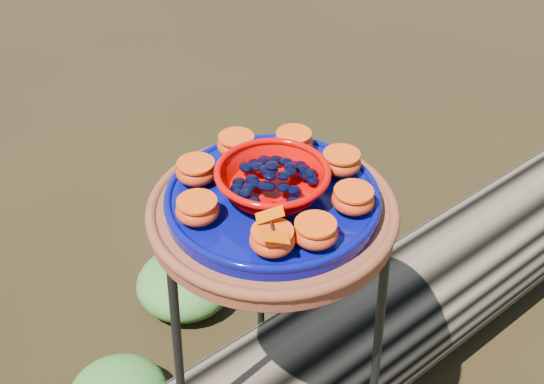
{
  "coord_description": "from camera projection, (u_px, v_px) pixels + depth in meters",
  "views": [
    {
      "loc": [
        -0.11,
        -0.86,
        1.44
      ],
      "look_at": [
        -0.0,
        0.0,
        0.76
      ],
      "focal_mm": 45.0,
      "sensor_mm": 36.0,
      "label": 1
    }
  ],
  "objects": [
    {
      "name": "plant_stand",
      "position": [
        272.0,
        355.0,
        1.35
      ],
      "size": [
        0.44,
        0.44,
        0.7
      ],
      "primitive_type": null,
      "color": "black",
      "rests_on": "ground"
    },
    {
      "name": "terracotta_saucer",
      "position": [
        273.0,
        213.0,
        1.13
      ],
      "size": [
        0.41,
        0.41,
        0.03
      ],
      "primitive_type": "cylinder",
      "color": "brown",
      "rests_on": "plant_stand"
    },
    {
      "name": "cobalt_plate",
      "position": [
        273.0,
        200.0,
        1.11
      ],
      "size": [
        0.35,
        0.35,
        0.02
      ],
      "primitive_type": "cylinder",
      "color": "#000244",
      "rests_on": "terracotta_saucer"
    },
    {
      "name": "red_bowl",
      "position": [
        273.0,
        183.0,
        1.09
      ],
      "size": [
        0.17,
        0.17,
        0.05
      ],
      "primitive_type": null,
      "color": "#C20200",
      "rests_on": "cobalt_plate"
    },
    {
      "name": "glass_gems",
      "position": [
        273.0,
        164.0,
        1.06
      ],
      "size": [
        0.14,
        0.14,
        0.02
      ],
      "primitive_type": null,
      "color": "black",
      "rests_on": "red_bowl"
    },
    {
      "name": "orange_half_0",
      "position": [
        272.0,
        240.0,
        0.99
      ],
      "size": [
        0.07,
        0.07,
        0.04
      ],
      "primitive_type": "ellipsoid",
      "color": "#B22A0E",
      "rests_on": "cobalt_plate"
    },
    {
      "name": "orange_half_1",
      "position": [
        315.0,
        233.0,
        1.0
      ],
      "size": [
        0.07,
        0.07,
        0.04
      ],
      "primitive_type": "ellipsoid",
      "color": "#B22A0E",
      "rests_on": "cobalt_plate"
    },
    {
      "name": "orange_half_2",
      "position": [
        353.0,
        200.0,
        1.06
      ],
      "size": [
        0.07,
        0.07,
        0.04
      ],
      "primitive_type": "ellipsoid",
      "color": "#B22A0E",
      "rests_on": "cobalt_plate"
    },
    {
      "name": "orange_half_3",
      "position": [
        341.0,
        163.0,
        1.14
      ],
      "size": [
        0.07,
        0.07,
        0.04
      ],
      "primitive_type": "ellipsoid",
      "color": "#B22A0E",
      "rests_on": "cobalt_plate"
    },
    {
      "name": "orange_half_4",
      "position": [
        294.0,
        142.0,
        1.19
      ],
      "size": [
        0.07,
        0.07,
        0.04
      ],
      "primitive_type": "ellipsoid",
      "color": "#B22A0E",
      "rests_on": "cobalt_plate"
    },
    {
      "name": "orange_half_5",
      "position": [
        236.0,
        145.0,
        1.18
      ],
      "size": [
        0.07,
        0.07,
        0.04
      ],
      "primitive_type": "ellipsoid",
      "color": "#B22A0E",
      "rests_on": "cobalt_plate"
    },
    {
      "name": "orange_half_6",
      "position": [
        196.0,
        172.0,
        1.12
      ],
      "size": [
        0.07,
        0.07,
        0.04
      ],
      "primitive_type": "ellipsoid",
      "color": "#B22A0E",
      "rests_on": "cobalt_plate"
    },
    {
      "name": "orange_half_7",
      "position": [
        197.0,
        210.0,
        1.04
      ],
      "size": [
        0.07,
        0.07,
        0.04
      ],
      "primitive_type": "ellipsoid",
      "color": "#B22A0E",
      "rests_on": "cobalt_plate"
    },
    {
      "name": "butterfly",
      "position": [
        272.0,
        226.0,
        0.97
      ],
      "size": [
        0.09,
        0.06,
        0.02
      ],
      "primitive_type": null,
      "rotation": [
        0.0,
        0.0,
        0.02
      ],
      "color": "#DB4A00",
      "rests_on": "orange_half_0"
    },
    {
      "name": "driftwood_log",
      "position": [
        419.0,
        297.0,
        1.74
      ],
      "size": [
        1.61,
        1.22,
        0.31
      ],
      "primitive_type": null,
      "rotation": [
        0.0,
        0.0,
        0.55
      ],
      "color": "black",
      "rests_on": "ground"
    },
    {
      "name": "foliage_back",
      "position": [
        185.0,
        282.0,
        1.9
      ],
      "size": [
        0.27,
        0.27,
        0.14
      ],
      "primitive_type": "ellipsoid",
      "color": "#215D1C",
      "rests_on": "ground"
    }
  ]
}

